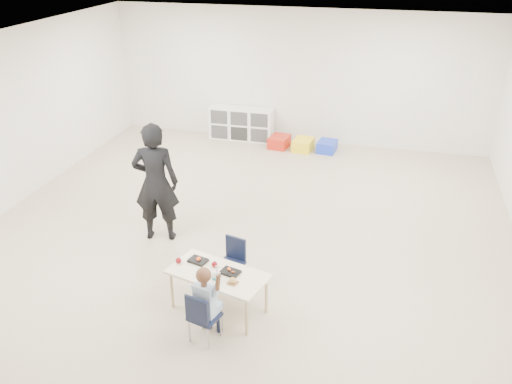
% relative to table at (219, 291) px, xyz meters
% --- Properties ---
extents(room, '(9.00, 9.02, 2.80)m').
position_rel_table_xyz_m(room, '(-0.20, 1.60, 1.13)').
color(room, '#BBAA8F').
rests_on(room, ground).
extents(table, '(1.28, 0.86, 0.54)m').
position_rel_table_xyz_m(table, '(0.00, 0.00, 0.00)').
color(table, '#FAEDC8').
rests_on(table, ground).
extents(chair_near, '(0.38, 0.36, 0.64)m').
position_rel_table_xyz_m(chair_near, '(0.01, -0.53, 0.05)').
color(chair_near, black).
rests_on(chair_near, ground).
extents(chair_far, '(0.38, 0.36, 0.64)m').
position_rel_table_xyz_m(chair_far, '(-0.01, 0.53, 0.05)').
color(chair_far, black).
rests_on(chair_far, ground).
extents(child, '(0.52, 0.52, 1.01)m').
position_rel_table_xyz_m(child, '(0.01, -0.53, 0.23)').
color(child, '#AECDEB').
rests_on(child, chair_near).
extents(lunch_tray_near, '(0.25, 0.21, 0.03)m').
position_rel_table_xyz_m(lunch_tray_near, '(0.14, 0.03, 0.28)').
color(lunch_tray_near, black).
rests_on(lunch_tray_near, table).
extents(lunch_tray_far, '(0.25, 0.21, 0.03)m').
position_rel_table_xyz_m(lunch_tray_far, '(-0.31, 0.17, 0.28)').
color(lunch_tray_far, black).
rests_on(lunch_tray_far, table).
extents(milk_carton, '(0.09, 0.09, 0.10)m').
position_rel_table_xyz_m(milk_carton, '(0.02, -0.14, 0.31)').
color(milk_carton, white).
rests_on(milk_carton, table).
extents(bread_roll, '(0.09, 0.09, 0.07)m').
position_rel_table_xyz_m(bread_roll, '(0.23, -0.15, 0.30)').
color(bread_roll, tan).
rests_on(bread_roll, table).
extents(apple_near, '(0.07, 0.07, 0.07)m').
position_rel_table_xyz_m(apple_near, '(-0.08, 0.11, 0.30)').
color(apple_near, maroon).
rests_on(apple_near, table).
extents(apple_far, '(0.07, 0.07, 0.07)m').
position_rel_table_xyz_m(apple_far, '(-0.52, 0.08, 0.30)').
color(apple_far, maroon).
rests_on(apple_far, table).
extents(cubby_shelf, '(1.40, 0.40, 0.70)m').
position_rel_table_xyz_m(cubby_shelf, '(-1.40, 5.88, 0.08)').
color(cubby_shelf, white).
rests_on(cubby_shelf, ground).
extents(adult, '(0.73, 0.56, 1.80)m').
position_rel_table_xyz_m(adult, '(-1.40, 1.44, 0.63)').
color(adult, black).
rests_on(adult, ground).
extents(bin_red, '(0.44, 0.53, 0.24)m').
position_rel_table_xyz_m(bin_red, '(-0.48, 5.58, -0.15)').
color(bin_red, red).
rests_on(bin_red, ground).
extents(bin_yellow, '(0.42, 0.52, 0.24)m').
position_rel_table_xyz_m(bin_yellow, '(0.04, 5.53, -0.15)').
color(bin_yellow, yellow).
rests_on(bin_yellow, ground).
extents(bin_blue, '(0.40, 0.49, 0.22)m').
position_rel_table_xyz_m(bin_blue, '(0.54, 5.58, -0.16)').
color(bin_blue, blue).
rests_on(bin_blue, ground).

